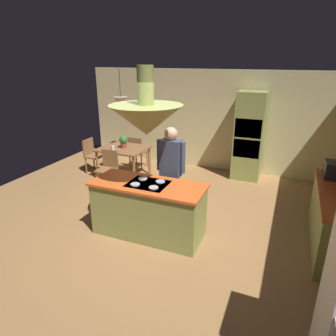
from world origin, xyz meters
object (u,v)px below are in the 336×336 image
Objects in this scene: chair_by_back_wall at (137,150)px; chair_at_corner at (92,153)px; dining_table at (123,151)px; chair_facing_island at (108,167)px; oven_tower at (249,136)px; potted_plant_on_table at (123,141)px; cup_on_table at (113,148)px; kitchen_island at (149,209)px; person_at_island at (171,168)px.

chair_by_back_wall and chair_at_corner have the same top height.
chair_facing_island is at bearing -90.00° from dining_table.
oven_tower is 3.01m from potted_plant_on_table.
oven_tower is 2.89m from chair_by_back_wall.
oven_tower is at bearing -170.77° from chair_by_back_wall.
chair_facing_island is at bearing -91.35° from potted_plant_on_table.
chair_by_back_wall is (-2.80, -0.45, -0.55)m from oven_tower.
dining_table is 0.71m from chair_facing_island.
chair_at_corner is at bearing 163.65° from cup_on_table.
kitchen_island is 2.73m from potted_plant_on_table.
dining_table is 1.29× the size of chair_at_corner.
kitchen_island is at bearing -101.37° from person_at_island.
person_at_island is 2.85m from chair_by_back_wall.
oven_tower is 2.76m from person_at_island.
chair_at_corner is (-3.74, -1.14, -0.55)m from oven_tower.
dining_table is at bearing -157.79° from oven_tower.
kitchen_island is 2.64m from cup_on_table.
cup_on_table is at bearing 134.63° from kitchen_island.
potted_plant_on_table reaches higher than chair_facing_island.
chair_by_back_wall is (0.00, 1.38, 0.00)m from chair_facing_island.
chair_facing_island is 1.16m from chair_at_corner.
chair_by_back_wall is at bearing -170.77° from oven_tower.
cup_on_table is (-1.97, 1.21, -0.18)m from person_at_island.
cup_on_table is at bearing 81.20° from chair_by_back_wall.
kitchen_island is at bearing 121.37° from chair_by_back_wall.
chair_facing_island is at bearing 157.54° from person_at_island.
kitchen_island is at bearing -51.28° from potted_plant_on_table.
oven_tower is 3.05m from dining_table.
chair_facing_island and chair_at_corner have the same top height.
person_at_island is (-0.97, -2.59, -0.06)m from oven_tower.
dining_table is at bearing 58.57° from cup_on_table.
person_at_island is at bearing -110.51° from oven_tower.
chair_by_back_wall is at bearing 130.64° from person_at_island.
person_at_island is at bearing -38.54° from potted_plant_on_table.
oven_tower is at bearing 71.26° from kitchen_island.
potted_plant_on_table is (0.02, 0.00, 0.26)m from dining_table.
chair_at_corner reaches higher than cup_on_table.
kitchen_island is at bearing -45.37° from cup_on_table.
dining_table is at bearing -90.00° from chair_at_corner.
potted_plant_on_table is 3.33× the size of cup_on_table.
dining_table is 2.36m from person_at_island.
person_at_island is at bearing -117.56° from chair_at_corner.
chair_facing_island is (-2.80, -1.83, -0.55)m from oven_tower.
cup_on_table is at bearing -106.35° from chair_at_corner.
kitchen_island is at bearing -51.01° from dining_table.
kitchen_island is 2.13× the size of chair_facing_island.
cup_on_table is (-0.14, -0.23, 0.14)m from dining_table.
kitchen_island is 0.85m from person_at_island.
chair_facing_island and chair_by_back_wall have the same top height.
chair_by_back_wall reaches higher than dining_table.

